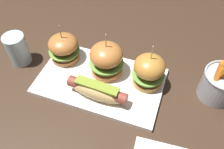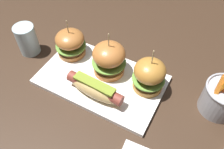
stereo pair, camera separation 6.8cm
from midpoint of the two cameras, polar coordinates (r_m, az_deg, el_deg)
The scene contains 8 objects.
ground_plane at distance 0.73m, azimuth -5.43°, elevation -2.11°, with size 3.00×3.00×0.00m, color #382619.
platter_main at distance 0.73m, azimuth -5.47°, elevation -1.77°, with size 0.38×0.22×0.01m, color white.
hot_dog at distance 0.66m, azimuth -6.53°, elevation -4.05°, with size 0.18×0.06×0.05m.
slider_left at distance 0.77m, azimuth -14.07°, elevation 6.14°, with size 0.10×0.10×0.13m.
slider_center at distance 0.70m, azimuth -4.15°, elevation 3.55°, with size 0.10×0.10×0.15m.
slider_right at distance 0.68m, azimuth 6.05°, elevation 0.77°, with size 0.10×0.10×0.15m.
fries_bucket at distance 0.72m, azimuth 22.17°, elevation -2.26°, with size 0.11×0.11×0.14m.
water_glass at distance 0.83m, azimuth -23.89°, elevation 5.68°, with size 0.07×0.07×0.10m, color silver.
Camera 1 is at (0.18, -0.41, 0.58)m, focal length 37.92 mm.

